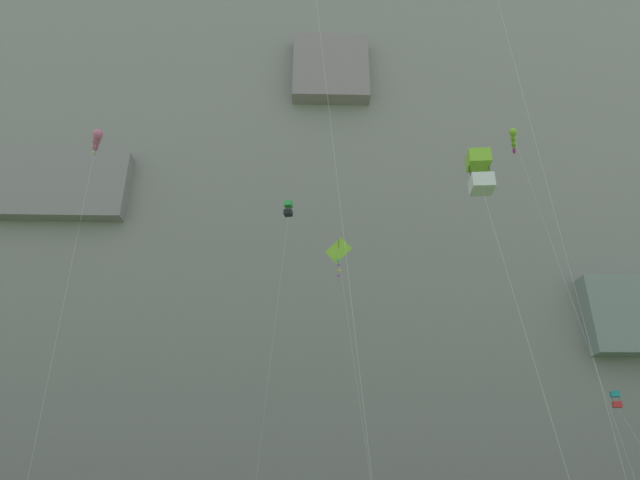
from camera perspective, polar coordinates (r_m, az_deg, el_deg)
cliff_face at (r=73.40m, az=0.66°, el=1.58°), size 180.00×30.99×69.21m
kite_box_mid_center at (r=26.33m, az=16.37°, el=6.80°), size 1.08×4.27×16.58m
kite_diamond_high_right at (r=38.16m, az=2.04°, el=-1.84°), size 2.89×1.22×18.53m
kite_box_near_cliff at (r=46.88m, az=-3.35°, el=3.14°), size 2.25×2.03×24.84m
kite_windsock_far_left at (r=41.52m, az=19.59°, el=9.86°), size 1.65×7.13×25.15m
kite_box_high_center at (r=45.46m, az=28.55°, el=-14.46°), size 0.75×5.96×8.64m
kite_windsock_front_field at (r=44.19m, az=-22.31°, el=9.54°), size 3.67×7.70×26.44m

